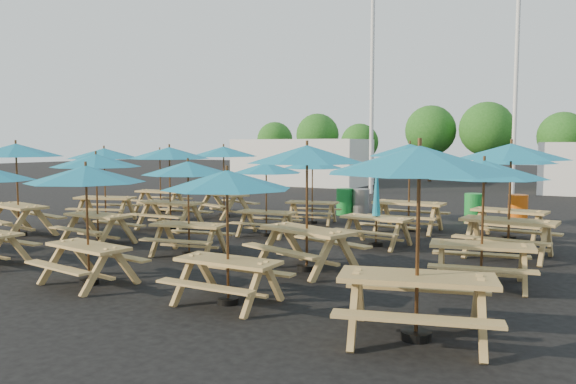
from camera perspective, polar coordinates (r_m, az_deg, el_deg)
The scene contains 32 objects.
ground at distance 15.39m, azimuth -2.68°, elevation -4.50°, with size 120.00×120.00×0.00m, color black.
picnic_unit_1 at distance 16.94m, azimuth -25.90°, elevation 3.43°, with size 2.91×2.91×2.55m.
picnic_unit_2 at distance 19.06m, azimuth -18.17°, elevation 3.39°, with size 2.91×2.91×2.40m.
picnic_unit_3 at distance 21.32m, azimuth -12.89°, elevation 3.48°, with size 2.45×2.45×2.33m.
picnic_unit_5 at distance 14.75m, azimuth -18.92°, elevation 2.60°, with size 2.37×2.37×2.28m.
picnic_unit_6 at distance 16.81m, azimuth -11.95°, elevation 3.49°, with size 2.41×2.41×2.44m.
picnic_unit_7 at distance 19.36m, azimuth -6.56°, elevation 3.75°, with size 3.02×3.02×2.45m.
picnic_unit_8 at distance 10.53m, azimuth -19.83°, elevation 1.14°, with size 2.36×2.36×2.15m.
picnic_unit_9 at distance 12.78m, azimuth -10.12°, elevation 1.94°, with size 2.41×2.41×2.15m.
picnic_unit_10 at distance 15.25m, azimuth -2.23°, elevation 2.10°, with size 2.09×2.09×2.03m.
picnic_unit_11 at distance 17.70m, azimuth 2.49°, elevation 2.57°, with size 2.34×2.34×2.06m.
picnic_unit_12 at distance 8.75m, azimuth -6.21°, elevation 0.56°, with size 2.06×2.06×2.13m.
picnic_unit_13 at distance 11.03m, azimuth 1.94°, elevation 3.22°, with size 3.05×3.05×2.51m.
picnic_unit_14 at distance 13.96m, azimuth 8.97°, elevation -1.83°, with size 1.88×1.69×2.17m.
picnic_unit_15 at distance 16.44m, azimuth 12.27°, elevation 3.74°, with size 2.49×2.49×2.54m.
picnic_unit_16 at distance 7.24m, azimuth 13.18°, elevation 2.25°, with size 2.97×2.97×2.52m.
picnic_unit_17 at distance 10.40m, azimuth 19.28°, elevation 1.57°, with size 2.52×2.52×2.25m.
picnic_unit_18 at distance 13.22m, azimuth 21.71°, elevation 3.28°, with size 2.68×2.68×2.55m.
picnic_unit_19 at distance 15.75m, azimuth 21.74°, elevation 2.90°, with size 2.57×2.57×2.36m.
waste_bin_0 at distance 19.99m, azimuth 5.77°, elevation -0.99°, with size 0.59×0.59×0.94m, color #198B33.
waste_bin_1 at distance 19.87m, azimuth 7.44°, elevation -1.04°, with size 0.59×0.59×0.94m, color gray.
waste_bin_2 at distance 18.85m, azimuth 18.36°, elevation -1.57°, with size 0.59×0.59×0.94m, color #198B33.
waste_bin_3 at distance 18.88m, azimuth 22.31°, elevation -1.68°, with size 0.59×0.59×0.94m, color #D7560C.
mast_0 at distance 28.94m, azimuth 8.55°, elevation 11.77°, with size 0.20×0.20×12.00m, color silver.
mast_1 at distance 29.39m, azimuth 22.18°, elevation 11.36°, with size 0.20×0.20×12.00m, color silver.
event_tent_0 at distance 34.83m, azimuth 1.40°, elevation 3.07°, with size 8.00×4.00×2.80m, color silver.
tree_0 at distance 44.08m, azimuth -1.34°, elevation 5.31°, with size 2.80×2.80×4.24m.
tree_1 at distance 40.88m, azimuth 3.01°, elevation 5.79°, with size 3.11×3.11×4.72m.
tree_2 at distance 39.32m, azimuth 7.28°, elevation 5.02°, with size 2.59×2.59×3.93m.
tree_3 at distance 38.92m, azimuth 14.28°, elevation 6.06°, with size 3.36×3.36×5.09m.
tree_4 at distance 37.73m, azimuth 19.52°, elevation 6.06°, with size 3.41×3.41×5.17m.
tree_5 at distance 37.70m, azimuth 26.13°, elevation 5.10°, with size 2.94×2.94×4.45m.
Camera 1 is at (7.87, -12.98, 2.51)m, focal length 35.00 mm.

